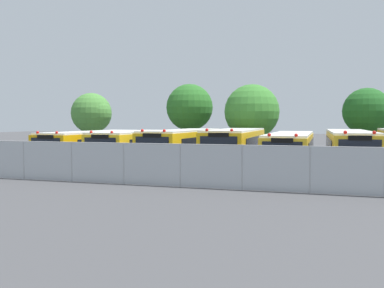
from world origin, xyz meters
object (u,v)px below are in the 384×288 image
Objects in this scene: tree_3 at (366,112)px; school_bus_5 at (349,150)px; school_bus_1 at (134,147)px; school_bus_2 at (183,147)px; school_bus_3 at (236,147)px; school_bus_4 at (291,150)px; tree_2 at (253,111)px; tree_0 at (93,113)px; tree_1 at (189,107)px; school_bus_0 at (93,146)px.

school_bus_5 is at bearing -100.47° from tree_3.
school_bus_2 is (3.56, 0.16, 0.06)m from school_bus_1.
school_bus_3 reaches higher than school_bus_5.
school_bus_3 reaches higher than school_bus_2.
school_bus_2 reaches higher than school_bus_4.
school_bus_2 is at bearing -111.00° from tree_2.
tree_0 reaches higher than school_bus_4.
tree_1 is at bearing 179.29° from tree_3.
school_bus_0 is 1.76× the size of tree_2.
tree_2 is at bearing -172.15° from tree_3.
tree_2 is at bearing -3.30° from tree_0.
tree_3 is (5.27, 10.12, 2.56)m from school_bus_4.
school_bus_4 is (3.54, -0.29, -0.10)m from school_bus_3.
school_bus_5 is (14.12, 0.29, 0.06)m from school_bus_1.
school_bus_4 is 1.90× the size of tree_0.
school_bus_2 reaches higher than school_bus_0.
tree_0 is at bearing -36.33° from school_bus_2.
tree_1 is at bearing -57.97° from school_bus_3.
school_bus_1 is at bearing 176.73° from school_bus_0.
school_bus_1 is at bearing -0.07° from school_bus_5.
school_bus_1 is 0.83× the size of school_bus_5.
school_bus_5 is at bearing -174.63° from school_bus_4.
school_bus_1 is 14.12m from school_bus_5.
school_bus_3 is (10.53, 0.06, 0.10)m from school_bus_0.
school_bus_0 is 10.53m from school_bus_3.
tree_1 is (-9.91, 10.31, 3.07)m from school_bus_4.
tree_3 is (8.81, 9.83, 2.46)m from school_bus_3.
tree_0 reaches higher than school_bus_5.
tree_2 is at bearing -66.60° from school_bus_4.
tree_3 is at bearing 7.85° from tree_2.
school_bus_4 is at bearing -67.01° from tree_2.
tree_0 is at bearing -176.97° from tree_1.
school_bus_5 is at bearing -179.43° from school_bus_0.
school_bus_1 is 7.13m from school_bus_3.
tree_2 is at bearing -109.90° from school_bus_2.
tree_1 is (-2.80, 10.14, 2.99)m from school_bus_2.
tree_2 is at bearing -139.66° from school_bus_0.
school_bus_3 is 18.90m from tree_0.
school_bus_0 is 1.68× the size of tree_1.
school_bus_1 is 10.77m from tree_1.
tree_1 is (9.77, 0.52, 0.51)m from tree_0.
school_bus_3 is at bearing -88.50° from tree_2.
school_bus_3 is at bearing -131.85° from tree_3.
school_bus_2 is 10.56m from school_bus_5.
tree_1 reaches higher than school_bus_1.
school_bus_3 is 1.52× the size of tree_1.
school_bus_2 is 1.07× the size of school_bus_3.
school_bus_3 is (3.57, 0.12, 0.02)m from school_bus_2.
tree_0 reaches higher than school_bus_2.
school_bus_5 is (10.56, 0.13, -0.00)m from school_bus_2.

